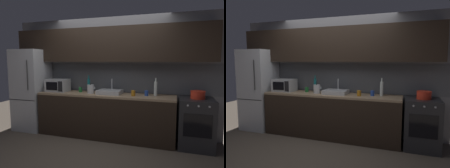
{
  "view_description": "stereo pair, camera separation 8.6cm",
  "coord_description": "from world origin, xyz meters",
  "views": [
    {
      "loc": [
        1.39,
        -2.94,
        1.56
      ],
      "look_at": [
        0.16,
        0.9,
        1.11
      ],
      "focal_mm": 32.48,
      "sensor_mm": 36.0,
      "label": 1
    },
    {
      "loc": [
        1.47,
        -2.91,
        1.56
      ],
      "look_at": [
        0.16,
        0.9,
        1.11
      ],
      "focal_mm": 32.48,
      "sensor_mm": 36.0,
      "label": 2
    }
  ],
  "objects": [
    {
      "name": "mug_amber",
      "position": [
        0.61,
        0.84,
        0.95
      ],
      "size": [
        0.08,
        0.08,
        0.11
      ],
      "primitive_type": "cylinder",
      "color": "#B27019",
      "rests_on": "counter_run"
    },
    {
      "name": "oven_range",
      "position": [
        1.75,
        0.9,
        0.45
      ],
      "size": [
        0.6,
        0.62,
        0.9
      ],
      "color": "#232326",
      "rests_on": "ground"
    },
    {
      "name": "wine_bottle_clear",
      "position": [
        1.01,
        0.99,
        1.04
      ],
      "size": [
        0.07,
        0.07,
        0.35
      ],
      "color": "silver",
      "rests_on": "counter_run"
    },
    {
      "name": "ground_plane",
      "position": [
        0.0,
        0.0,
        0.0
      ],
      "size": [
        10.0,
        10.0,
        0.0
      ],
      "primitive_type": "plane",
      "color": "#4C4238"
    },
    {
      "name": "kettle",
      "position": [
        -0.3,
        0.88,
        0.99
      ],
      "size": [
        0.18,
        0.14,
        0.2
      ],
      "color": "#B7BABF",
      "rests_on": "counter_run"
    },
    {
      "name": "sink_basin",
      "position": [
        0.1,
        0.93,
        0.94
      ],
      "size": [
        0.48,
        0.38,
        0.3
      ],
      "color": "#ADAFB5",
      "rests_on": "counter_run"
    },
    {
      "name": "mug_blue",
      "position": [
        0.85,
        0.93,
        0.95
      ],
      "size": [
        0.07,
        0.07,
        0.1
      ],
      "primitive_type": "cylinder",
      "color": "#234299",
      "rests_on": "counter_run"
    },
    {
      "name": "mug_green",
      "position": [
        -0.58,
        0.97,
        0.95
      ],
      "size": [
        0.07,
        0.07,
        0.1
      ],
      "primitive_type": "cylinder",
      "color": "#1E6B2D",
      "rests_on": "counter_run"
    },
    {
      "name": "refrigerator",
      "position": [
        -1.79,
        0.9,
        0.91
      ],
      "size": [
        0.68,
        0.69,
        1.82
      ],
      "color": "#B7BABF",
      "rests_on": "ground"
    },
    {
      "name": "wine_bottle_teal",
      "position": [
        -0.42,
        1.05,
        1.05
      ],
      "size": [
        0.06,
        0.06,
        0.36
      ],
      "color": "#19666B",
      "rests_on": "counter_run"
    },
    {
      "name": "microwave",
      "position": [
        -1.11,
        0.92,
        1.04
      ],
      "size": [
        0.46,
        0.35,
        0.27
      ],
      "color": "#A8AAAF",
      "rests_on": "counter_run"
    },
    {
      "name": "cooking_pot",
      "position": [
        1.76,
        0.9,
        0.97
      ],
      "size": [
        0.25,
        0.25,
        0.14
      ],
      "color": "red",
      "rests_on": "oven_range"
    },
    {
      "name": "counter_run",
      "position": [
        0.0,
        0.9,
        0.45
      ],
      "size": [
        2.82,
        0.6,
        0.9
      ],
      "color": "black",
      "rests_on": "ground"
    },
    {
      "name": "back_wall",
      "position": [
        0.0,
        1.2,
        1.55
      ],
      "size": [
        4.56,
        0.44,
        2.5
      ],
      "color": "slate",
      "rests_on": "ground"
    }
  ]
}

